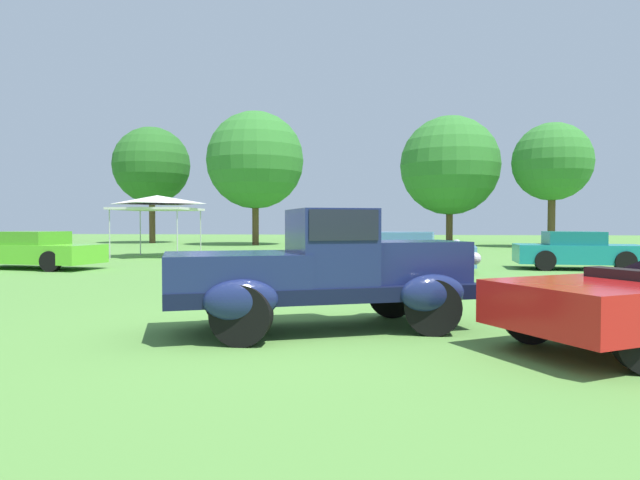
% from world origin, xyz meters
% --- Properties ---
extents(ground_plane, '(120.00, 120.00, 0.00)m').
position_xyz_m(ground_plane, '(0.00, 0.00, 0.00)').
color(ground_plane, '#568C3D').
extents(feature_pickup_truck, '(4.51, 2.92, 1.70)m').
position_xyz_m(feature_pickup_truck, '(0.45, 0.23, 0.87)').
color(feature_pickup_truck, black).
rests_on(feature_pickup_truck, ground_plane).
extents(show_car_lime, '(4.47, 2.44, 1.22)m').
position_xyz_m(show_car_lime, '(-9.97, 9.27, 0.60)').
color(show_car_lime, '#60C62D').
rests_on(show_car_lime, ground_plane).
extents(show_car_skyblue, '(4.09, 2.17, 1.22)m').
position_xyz_m(show_car_skyblue, '(2.10, 9.53, 0.60)').
color(show_car_skyblue, '#669EDB').
rests_on(show_car_skyblue, ground_plane).
extents(show_car_teal, '(3.97, 2.03, 1.22)m').
position_xyz_m(show_car_teal, '(7.53, 10.97, 0.60)').
color(show_car_teal, teal).
rests_on(show_car_teal, ground_plane).
extents(canopy_tent_left_field, '(3.25, 3.25, 2.71)m').
position_xyz_m(canopy_tent_left_field, '(-8.54, 15.70, 2.42)').
color(canopy_tent_left_field, '#B7B7BC').
rests_on(canopy_tent_left_field, ground_plane).
extents(treeline_far_left, '(5.54, 5.54, 8.47)m').
position_xyz_m(treeline_far_left, '(-15.43, 31.02, 5.68)').
color(treeline_far_left, brown).
rests_on(treeline_far_left, ground_plane).
extents(treeline_mid_left, '(6.50, 6.50, 8.93)m').
position_xyz_m(treeline_mid_left, '(-7.14, 28.60, 5.67)').
color(treeline_mid_left, brown).
rests_on(treeline_mid_left, ground_plane).
extents(treeline_center, '(6.52, 6.52, 8.54)m').
position_xyz_m(treeline_center, '(5.76, 29.57, 5.27)').
color(treeline_center, brown).
rests_on(treeline_center, ground_plane).
extents(treeline_mid_right, '(4.70, 4.70, 7.53)m').
position_xyz_m(treeline_mid_right, '(11.52, 27.05, 5.16)').
color(treeline_mid_right, brown).
rests_on(treeline_mid_right, ground_plane).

